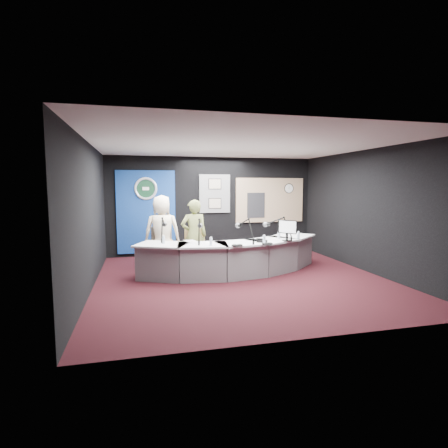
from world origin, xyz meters
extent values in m
plane|color=black|center=(0.00, 0.00, 0.00)|extent=(6.00, 6.00, 0.00)
cube|color=silver|center=(0.00, 0.00, 2.80)|extent=(6.00, 6.00, 0.02)
cube|color=black|center=(0.00, 3.00, 1.40)|extent=(6.00, 0.02, 2.80)
cube|color=black|center=(0.00, -3.00, 1.40)|extent=(6.00, 0.02, 2.80)
cube|color=black|center=(-3.00, 0.00, 1.40)|extent=(0.02, 6.00, 2.80)
cube|color=black|center=(3.00, 0.00, 1.40)|extent=(0.02, 6.00, 2.80)
cube|color=navy|center=(-1.90, 2.97, 1.25)|extent=(1.60, 0.05, 2.30)
torus|color=silver|center=(-1.90, 2.93, 1.90)|extent=(0.63, 0.07, 0.63)
cylinder|color=#0E341E|center=(-1.90, 2.94, 1.90)|extent=(0.48, 0.01, 0.48)
cube|color=slate|center=(0.05, 2.97, 1.75)|extent=(0.90, 0.04, 1.10)
cube|color=gray|center=(0.05, 2.94, 2.03)|extent=(0.34, 0.02, 0.27)
cube|color=gray|center=(0.05, 2.94, 1.47)|extent=(0.34, 0.02, 0.27)
cube|color=tan|center=(1.75, 2.97, 1.55)|extent=(2.12, 0.06, 1.32)
cube|color=#FFE5A1|center=(1.75, 2.96, 1.55)|extent=(2.00, 0.02, 1.20)
cube|color=black|center=(1.30, 2.94, 1.40)|extent=(0.55, 0.02, 0.75)
cylinder|color=white|center=(2.35, 2.94, 1.90)|extent=(0.28, 0.01, 0.28)
cube|color=#6A635A|center=(-1.57, 1.81, 0.62)|extent=(0.50, 0.12, 0.70)
imported|color=#FFEACB|center=(-1.56, 1.56, 0.88)|extent=(0.86, 0.57, 1.75)
imported|color=olive|center=(-0.87, 1.02, 0.83)|extent=(0.61, 0.40, 1.66)
cube|color=black|center=(1.09, 0.18, 1.07)|extent=(0.31, 0.35, 0.30)
cube|color=black|center=(0.50, 0.15, 0.78)|extent=(0.25, 0.24, 0.05)
torus|color=black|center=(0.50, -0.16, 0.77)|extent=(0.24, 0.24, 0.04)
torus|color=black|center=(-0.17, -0.20, 0.77)|extent=(0.21, 0.21, 0.03)
cube|color=white|center=(-0.99, 0.70, 0.75)|extent=(0.29, 0.36, 0.00)
cube|color=white|center=(-0.63, 0.36, 0.75)|extent=(0.27, 0.33, 0.00)
camera|label=1|loc=(-2.08, -6.95, 1.96)|focal=28.00mm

